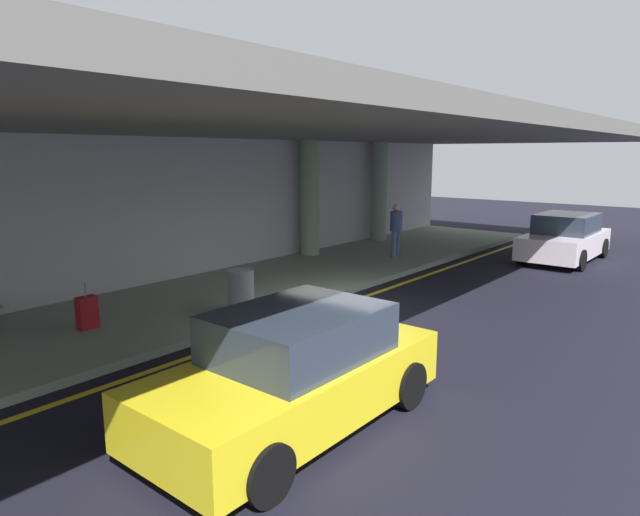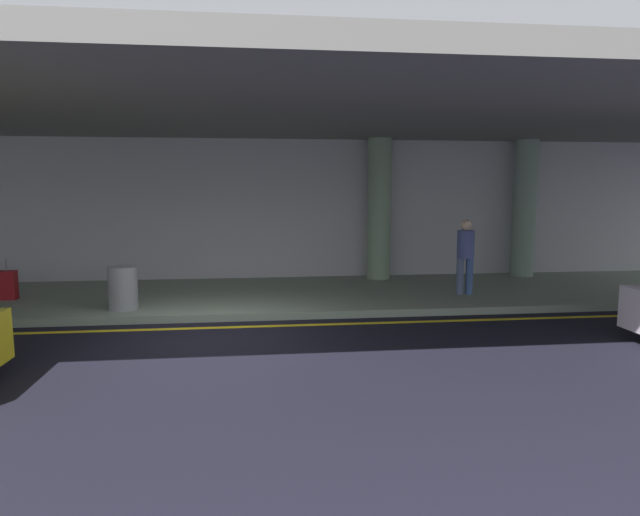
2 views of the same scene
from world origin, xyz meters
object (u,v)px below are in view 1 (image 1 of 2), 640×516
Objects in this scene: traveler_with_luggage at (396,226)px; trash_bin_steel at (241,290)px; suitcase_upright_primary at (87,313)px; support_column_center at (310,198)px; car_white at (565,239)px; support_column_right_mid at (379,192)px; car_yellow_taxi at (296,371)px.

traveler_with_luggage is 7.32m from trash_bin_steel.
support_column_center is at bearing 1.68° from suitcase_upright_primary.
support_column_center is 2.89m from traveler_with_luggage.
car_white is at bearing -17.58° from trash_bin_steel.
support_column_right_mid is at bearing 17.27° from trash_bin_steel.
traveler_with_luggage reaches higher than trash_bin_steel.
car_yellow_taxi and car_white have the same top height.
support_column_right_mid is 12.73m from suitcase_upright_primary.
traveler_with_luggage reaches higher than suitcase_upright_primary.
car_white is 11.31m from trash_bin_steel.
suitcase_upright_primary is 2.99m from trash_bin_steel.
trash_bin_steel is at bearing -152.31° from support_column_center.
car_yellow_taxi is at bearing -124.43° from trash_bin_steel.
support_column_right_mid is at bearing 25.45° from car_yellow_taxi.
support_column_center is 0.89× the size of car_yellow_taxi.
support_column_center is 8.83m from suitcase_upright_primary.
car_white is at bearing 128.75° from traveler_with_luggage.
car_white is 5.43m from traveler_with_luggage.
trash_bin_steel is (-7.27, -0.71, -0.54)m from traveler_with_luggage.
trash_bin_steel is (-5.82, -3.05, -1.40)m from support_column_center.
trash_bin_steel is (2.70, -1.28, 0.11)m from suitcase_upright_primary.
car_white is at bearing -52.51° from support_column_center.
car_white is (4.96, -6.47, -1.26)m from support_column_center.
support_column_center reaches higher than suitcase_upright_primary.
traveler_with_luggage is (-2.55, -2.35, -0.86)m from support_column_right_mid.
support_column_right_mid is at bearing -2.03° from suitcase_upright_primary.
car_yellow_taxi is 13.56m from car_white.
support_column_center reaches higher than traveler_with_luggage.
car_yellow_taxi is at bearing -150.62° from support_column_right_mid.
support_column_center is at bearing -59.99° from traveler_with_luggage.
support_column_right_mid is 14.49m from car_yellow_taxi.
support_column_right_mid is 4.06× the size of suitcase_upright_primary.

